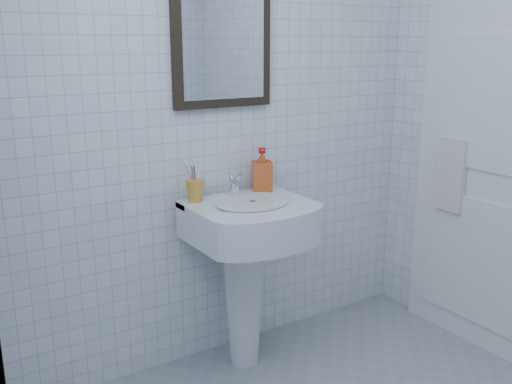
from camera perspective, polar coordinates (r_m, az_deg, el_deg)
wall_back at (r=2.72m, az=-2.75°, el=8.76°), size 2.20×0.02×2.50m
wall_left at (r=1.21m, az=-19.46°, el=0.32°), size 0.02×2.40×2.50m
washbasin at (r=2.69m, az=-0.98°, el=-6.39°), size 0.55×0.40×0.84m
faucet at (r=2.67m, az=-2.14°, el=0.63°), size 0.05×0.11×0.12m
toothbrush_cup at (r=2.59m, az=-6.12°, el=0.15°), size 0.10×0.10×0.10m
soap_dispenser at (r=2.77m, az=0.60°, el=2.31°), size 0.12×0.12×0.20m
wall_mirror at (r=2.67m, az=-3.37°, el=15.08°), size 0.50×0.04×0.62m
bathroom_door at (r=3.02m, az=22.05°, el=3.48°), size 0.04×0.80×2.00m
towel_ring at (r=3.09m, az=19.43°, el=4.91°), size 0.01×0.18×0.18m
hand_towel at (r=3.11m, az=18.92°, el=1.61°), size 0.03×0.16×0.38m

